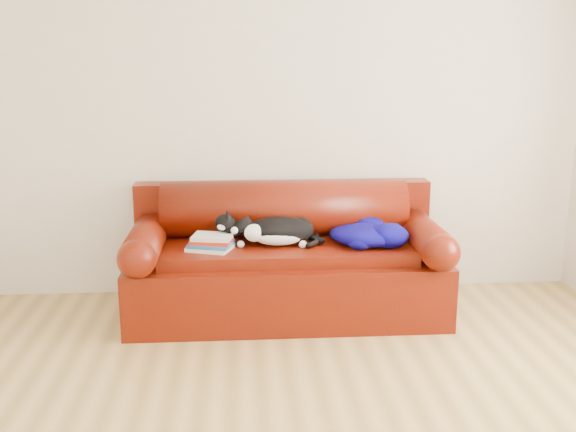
{
  "coord_description": "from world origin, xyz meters",
  "views": [
    {
      "loc": [
        -0.25,
        -2.86,
        1.73
      ],
      "look_at": [
        0.05,
        1.35,
        0.72
      ],
      "focal_mm": 42.0,
      "sensor_mm": 36.0,
      "label": 1
    }
  ],
  "objects_px": {
    "book_stack": "(211,242)",
    "cat": "(279,232)",
    "blanket": "(367,234)",
    "sofa_base": "(287,280)"
  },
  "relations": [
    {
      "from": "sofa_base",
      "to": "blanket",
      "type": "height_order",
      "value": "blanket"
    },
    {
      "from": "blanket",
      "to": "sofa_base",
      "type": "bearing_deg",
      "value": 173.6
    },
    {
      "from": "cat",
      "to": "blanket",
      "type": "xyz_separation_m",
      "value": [
        0.59,
        -0.01,
        -0.02
      ]
    },
    {
      "from": "sofa_base",
      "to": "cat",
      "type": "height_order",
      "value": "cat"
    },
    {
      "from": "sofa_base",
      "to": "cat",
      "type": "bearing_deg",
      "value": -139.44
    },
    {
      "from": "book_stack",
      "to": "blanket",
      "type": "height_order",
      "value": "blanket"
    },
    {
      "from": "book_stack",
      "to": "cat",
      "type": "height_order",
      "value": "cat"
    },
    {
      "from": "book_stack",
      "to": "sofa_base",
      "type": "bearing_deg",
      "value": 14.21
    },
    {
      "from": "sofa_base",
      "to": "blanket",
      "type": "xyz_separation_m",
      "value": [
        0.54,
        -0.06,
        0.33
      ]
    },
    {
      "from": "book_stack",
      "to": "cat",
      "type": "distance_m",
      "value": 0.45
    }
  ]
}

